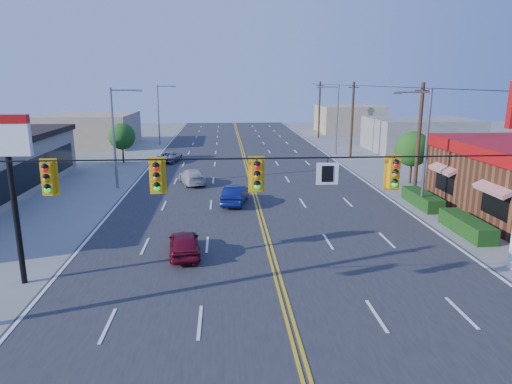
{
  "coord_description": "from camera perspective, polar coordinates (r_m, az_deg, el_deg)",
  "views": [
    {
      "loc": [
        -2.28,
        -14.91,
        8.51
      ],
      "look_at": [
        -0.46,
        10.81,
        2.2
      ],
      "focal_mm": 32.0,
      "sensor_mm": 36.0,
      "label": 1
    }
  ],
  "objects": [
    {
      "name": "utility_pole_mid",
      "position": [
        53.11,
        11.92,
        8.81
      ],
      "size": [
        0.28,
        0.28,
        8.4
      ],
      "primitive_type": "cylinder",
      "color": "#47301E",
      "rests_on": "ground"
    },
    {
      "name": "car_blue",
      "position": [
        32.09,
        -2.6,
        -0.42
      ],
      "size": [
        2.14,
        4.2,
        1.32
      ],
      "primitive_type": "imported",
      "rotation": [
        0.0,
        0.0,
        2.95
      ],
      "color": "#0E1553",
      "rests_on": "ground"
    },
    {
      "name": "utility_pole_far",
      "position": [
        70.55,
        7.92,
        10.12
      ],
      "size": [
        0.28,
        0.28,
        8.4
      ],
      "primitive_type": "cylinder",
      "color": "#47301E",
      "rests_on": "ground"
    },
    {
      "name": "car_white",
      "position": [
        38.7,
        -8.0,
        1.85
      ],
      "size": [
        2.76,
        4.57,
        1.24
      ],
      "primitive_type": "imported",
      "rotation": [
        0.0,
        0.0,
        3.4
      ],
      "color": "silver",
      "rests_on": "ground"
    },
    {
      "name": "tree_kfc_rear",
      "position": [
        40.53,
        18.98,
        5.1
      ],
      "size": [
        2.94,
        2.94,
        4.41
      ],
      "color": "#47301E",
      "rests_on": "ground"
    },
    {
      "name": "car_silver",
      "position": [
        49.75,
        -10.73,
        4.32
      ],
      "size": [
        2.7,
        4.36,
        1.13
      ],
      "primitive_type": "imported",
      "rotation": [
        0.0,
        0.0,
        2.92
      ],
      "color": "#9E9FA3",
      "rests_on": "ground"
    },
    {
      "name": "tree_west",
      "position": [
        50.4,
        -16.43,
        6.68
      ],
      "size": [
        2.8,
        2.8,
        4.2
      ],
      "color": "#47301E",
      "rests_on": "ground"
    },
    {
      "name": "bld_east_mid",
      "position": [
        60.4,
        19.82,
        6.76
      ],
      "size": [
        12.0,
        10.0,
        4.0
      ],
      "primitive_type": "cube",
      "color": "gray",
      "rests_on": "ground"
    },
    {
      "name": "ground",
      "position": [
        17.32,
        4.19,
        -15.72
      ],
      "size": [
        160.0,
        160.0,
        0.0
      ],
      "primitive_type": "plane",
      "color": "gray",
      "rests_on": "ground"
    },
    {
      "name": "utility_pole_near",
      "position": [
        36.22,
        19.66,
        6.12
      ],
      "size": [
        0.28,
        0.28,
        8.4
      ],
      "primitive_type": "cylinder",
      "color": "#47301E",
      "rests_on": "ground"
    },
    {
      "name": "streetlight_ne",
      "position": [
        54.65,
        9.93,
        9.36
      ],
      "size": [
        2.55,
        0.25,
        8.0
      ],
      "color": "gray",
      "rests_on": "ground"
    },
    {
      "name": "streetlight_sw",
      "position": [
        38.09,
        -17.09,
        7.13
      ],
      "size": [
        2.55,
        0.25,
        8.0
      ],
      "color": "gray",
      "rests_on": "ground"
    },
    {
      "name": "car_magenta",
      "position": [
        23.03,
        -8.95,
        -6.46
      ],
      "size": [
        1.86,
        3.79,
        1.25
      ],
      "primitive_type": "imported",
      "rotation": [
        0.0,
        0.0,
        3.25
      ],
      "color": "maroon",
      "rests_on": "ground"
    },
    {
      "name": "streetlight_se",
      "position": [
        31.98,
        20.21,
        5.73
      ],
      "size": [
        2.55,
        0.25,
        8.0
      ],
      "color": "gray",
      "rests_on": "ground"
    },
    {
      "name": "bld_east_far",
      "position": [
        80.05,
        11.51,
        8.96
      ],
      "size": [
        10.0,
        10.0,
        4.4
      ],
      "primitive_type": "cube",
      "color": "tan",
      "rests_on": "ground"
    },
    {
      "name": "streetlight_nw",
      "position": [
        63.61,
        -11.92,
        9.86
      ],
      "size": [
        2.55,
        0.25,
        8.0
      ],
      "color": "gray",
      "rests_on": "ground"
    },
    {
      "name": "bld_west_far",
      "position": [
        65.68,
        -19.86,
        7.34
      ],
      "size": [
        11.0,
        12.0,
        4.2
      ],
      "primitive_type": "cube",
      "color": "tan",
      "rests_on": "ground"
    },
    {
      "name": "signal_span",
      "position": [
        15.5,
        4.07,
        0.19
      ],
      "size": [
        24.32,
        0.34,
        9.0
      ],
      "color": "#47301E",
      "rests_on": "ground"
    },
    {
      "name": "pizza_hut_sign",
      "position": [
        21.09,
        -28.46,
        3.0
      ],
      "size": [
        1.9,
        0.3,
        6.85
      ],
      "color": "black",
      "rests_on": "ground"
    },
    {
      "name": "road",
      "position": [
        36.0,
        -0.31,
        0.13
      ],
      "size": [
        20.0,
        120.0,
        0.06
      ],
      "primitive_type": "cube",
      "color": "#2D2D30",
      "rests_on": "ground"
    }
  ]
}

